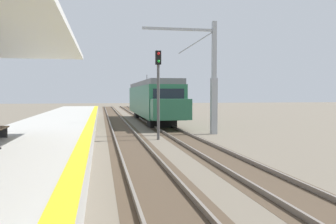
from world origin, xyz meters
name	(u,v)px	position (x,y,z in m)	size (l,w,h in m)	color
station_platform	(28,150)	(-2.50, 16.00, 0.45)	(5.00, 80.00, 0.91)	#B7B5AD
track_pair_nearest_platform	(130,144)	(1.90, 20.00, 0.05)	(2.34, 120.00, 0.16)	#4C3D2D
track_pair_middle	(192,142)	(5.30, 20.00, 0.05)	(2.34, 120.00, 0.16)	#4C3D2D
approaching_train	(152,99)	(5.30, 35.61, 2.18)	(2.93, 19.60, 4.76)	#286647
rail_signal_post	(158,85)	(3.69, 21.75, 3.19)	(0.32, 0.34, 5.20)	#4C4C4C
catenary_pylon_far_side	(210,80)	(7.52, 24.02, 3.60)	(5.00, 0.40, 7.50)	#9EA3A8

